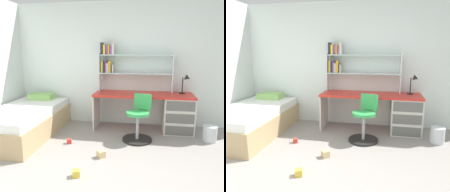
# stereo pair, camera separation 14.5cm
# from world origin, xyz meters

# --- Properties ---
(room_shell) EXTENTS (5.68, 6.13, 2.53)m
(room_shell) POSITION_xyz_m (-1.23, 1.25, 1.26)
(room_shell) COLOR silver
(room_shell) RESTS_ON ground_plane
(desk) EXTENTS (1.91, 0.62, 0.73)m
(desk) POSITION_xyz_m (0.86, 2.23, 0.41)
(desk) COLOR red
(desk) RESTS_ON ground_plane
(bookshelf_hutch) EXTENTS (1.47, 0.22, 0.98)m
(bookshelf_hutch) POSITION_xyz_m (-0.05, 2.43, 1.31)
(bookshelf_hutch) COLOR silver
(bookshelf_hutch) RESTS_ON desk
(desk_lamp) EXTENTS (0.20, 0.17, 0.38)m
(desk_lamp) POSITION_xyz_m (1.17, 2.33, 0.98)
(desk_lamp) COLOR black
(desk_lamp) RESTS_ON desk
(swivel_chair) EXTENTS (0.52, 0.52, 0.81)m
(swivel_chair) POSITION_xyz_m (0.31, 1.69, 0.32)
(swivel_chair) COLOR black
(swivel_chair) RESTS_ON ground_plane
(bed_platform) EXTENTS (1.07, 1.94, 0.65)m
(bed_platform) POSITION_xyz_m (-1.78, 1.59, 0.27)
(bed_platform) COLOR tan
(bed_platform) RESTS_ON ground_plane
(waste_bin) EXTENTS (0.24, 0.24, 0.27)m
(waste_bin) POSITION_xyz_m (1.54, 1.83, 0.14)
(waste_bin) COLOR silver
(waste_bin) RESTS_ON ground_plane
(toy_block_natural_0) EXTENTS (0.14, 0.14, 0.10)m
(toy_block_natural_0) POSITION_xyz_m (-0.20, 0.94, 0.05)
(toy_block_natural_0) COLOR tan
(toy_block_natural_0) RESTS_ON ground_plane
(toy_block_yellow_1) EXTENTS (0.11, 0.11, 0.09)m
(toy_block_yellow_1) POSITION_xyz_m (-0.40, 0.39, 0.04)
(toy_block_yellow_1) COLOR gold
(toy_block_yellow_1) RESTS_ON ground_plane
(toy_block_red_2) EXTENTS (0.10, 0.10, 0.08)m
(toy_block_red_2) POSITION_xyz_m (-0.84, 1.34, 0.04)
(toy_block_red_2) COLOR red
(toy_block_red_2) RESTS_ON ground_plane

